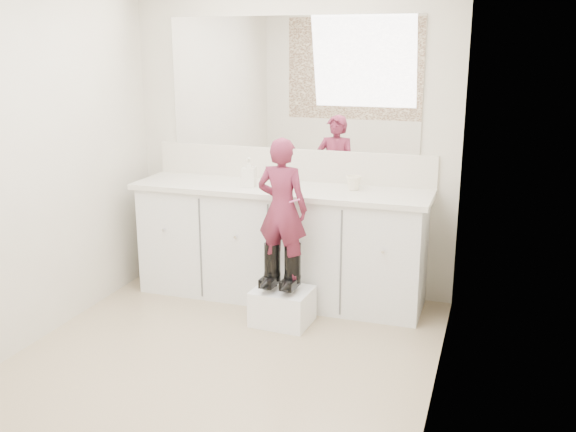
% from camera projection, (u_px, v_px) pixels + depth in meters
% --- Properties ---
extents(floor, '(3.00, 3.00, 0.00)m').
position_uv_depth(floor, '(216.00, 367.00, 3.96)').
color(floor, '#938460').
rests_on(floor, ground).
extents(wall_back, '(2.60, 0.00, 2.60)m').
position_uv_depth(wall_back, '(292.00, 141.00, 5.03)').
color(wall_back, beige).
rests_on(wall_back, floor).
extents(wall_front, '(2.60, 0.00, 2.60)m').
position_uv_depth(wall_front, '(29.00, 256.00, 2.28)').
color(wall_front, beige).
rests_on(wall_front, floor).
extents(wall_left, '(0.00, 3.00, 3.00)m').
position_uv_depth(wall_left, '(23.00, 164.00, 4.05)').
color(wall_left, beige).
rests_on(wall_left, floor).
extents(wall_right, '(0.00, 3.00, 3.00)m').
position_uv_depth(wall_right, '(443.00, 193.00, 3.25)').
color(wall_right, beige).
rests_on(wall_right, floor).
extents(vanity_cabinet, '(2.20, 0.55, 0.85)m').
position_uv_depth(vanity_cabinet, '(280.00, 245.00, 4.97)').
color(vanity_cabinet, silver).
rests_on(vanity_cabinet, floor).
extents(countertop, '(2.28, 0.58, 0.04)m').
position_uv_depth(countertop, '(280.00, 189.00, 4.85)').
color(countertop, beige).
rests_on(countertop, vanity_cabinet).
extents(backsplash, '(2.28, 0.03, 0.25)m').
position_uv_depth(backsplash, '(291.00, 164.00, 5.06)').
color(backsplash, beige).
rests_on(backsplash, countertop).
extents(mirror, '(2.00, 0.02, 1.00)m').
position_uv_depth(mirror, '(291.00, 84.00, 4.90)').
color(mirror, white).
rests_on(mirror, wall_back).
extents(dot_panel, '(2.00, 0.01, 1.20)m').
position_uv_depth(dot_panel, '(18.00, 129.00, 2.17)').
color(dot_panel, '#472819').
rests_on(dot_panel, wall_front).
extents(faucet, '(0.08, 0.08, 0.10)m').
position_uv_depth(faucet, '(287.00, 176.00, 4.98)').
color(faucet, silver).
rests_on(faucet, countertop).
extents(cup, '(0.15, 0.15, 0.10)m').
position_uv_depth(cup, '(354.00, 183.00, 4.72)').
color(cup, beige).
rests_on(cup, countertop).
extents(soap_bottle, '(0.11, 0.11, 0.22)m').
position_uv_depth(soap_bottle, '(249.00, 172.00, 4.83)').
color(soap_bottle, silver).
rests_on(soap_bottle, countertop).
extents(step_stool, '(0.42, 0.36, 0.25)m').
position_uv_depth(step_stool, '(282.00, 306.00, 4.56)').
color(step_stool, white).
rests_on(step_stool, floor).
extents(boot_left, '(0.14, 0.23, 0.33)m').
position_uv_depth(boot_left, '(272.00, 266.00, 4.51)').
color(boot_left, black).
rests_on(boot_left, step_stool).
extents(boot_right, '(0.14, 0.23, 0.33)m').
position_uv_depth(boot_right, '(293.00, 268.00, 4.46)').
color(boot_right, black).
rests_on(boot_right, step_stool).
extents(toddler, '(0.37, 0.26, 0.98)m').
position_uv_depth(toddler, '(282.00, 209.00, 4.38)').
color(toddler, '#9B2F51').
rests_on(toddler, step_stool).
extents(toothbrush, '(0.14, 0.02, 0.06)m').
position_uv_depth(toothbrush, '(290.00, 202.00, 4.31)').
color(toothbrush, '#E0579F').
rests_on(toothbrush, toddler).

